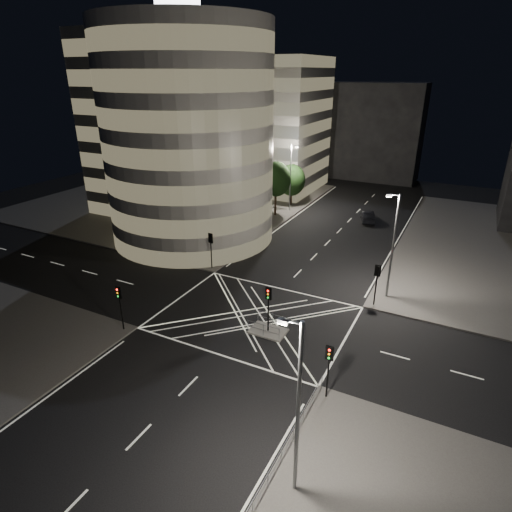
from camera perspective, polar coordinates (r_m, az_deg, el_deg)
The scene contains 24 objects.
ground at distance 37.91m, azimuth -0.14°, elevation -8.20°, with size 120.00×120.00×0.00m, color black.
sidewalk_far_left at distance 73.57m, azimuth -10.74°, elevation 7.40°, with size 42.00×42.00×0.15m, color #4E4B49.
central_island at distance 35.99m, azimuth 1.62°, elevation -9.97°, with size 3.00×2.00×0.15m, color slate.
office_tower_curved at distance 59.70m, azimuth -10.05°, elevation 16.13°, with size 30.00×29.00×27.20m.
office_block_rear at distance 80.17m, azimuth -0.39°, elevation 17.17°, with size 24.00×16.00×22.00m, color gray.
building_far_end at distance 89.37m, azimuth 15.36°, elevation 15.64°, with size 18.00×8.00×18.00m, color black.
tree_a at distance 47.91m, azimuth -6.41°, elevation 4.62°, with size 4.29×4.29×6.88m.
tree_b at distance 52.59m, azimuth -2.86°, elevation 7.13°, with size 4.77×4.77×7.75m.
tree_c at distance 57.78m, azimuth 0.14°, elevation 8.23°, with size 4.27×4.27×7.06m.
tree_d at distance 62.83m, azimuth 2.66°, elevation 10.20°, with size 4.41×4.41×7.93m.
tree_e at distance 68.51m, azimuth 4.77°, elevation 10.05°, with size 4.32×4.32×6.47m.
traffic_signal_fl at distance 45.87m, azimuth -6.04°, elevation 1.58°, with size 0.55×0.22×4.00m.
traffic_signal_nl at distance 36.39m, azimuth -17.73°, elevation -5.59°, with size 0.55×0.22×4.00m.
traffic_signal_fr at distance 39.79m, azimuth 15.82°, elevation -2.77°, with size 0.55×0.22×4.00m.
traffic_signal_nr at distance 28.34m, azimuth 9.70°, elevation -13.75°, with size 0.55×0.22×4.00m.
traffic_signal_island at distance 34.51m, azimuth 1.67°, elevation -6.04°, with size 0.55×0.22×4.00m.
street_lamp_left_near at distance 49.48m, azimuth -3.52°, elevation 6.53°, with size 1.25×0.25×10.00m.
street_lamp_left_far at distance 65.10m, azimuth 4.65°, elevation 10.62°, with size 1.25×0.25×10.00m.
street_lamp_right_far at distance 40.68m, azimuth 17.76°, elevation 1.62°, with size 1.25×0.25×10.00m.
street_lamp_right_near at distance 21.22m, azimuth 5.50°, elevation -19.24°, with size 1.25×0.25×10.00m.
railing_near_right at distance 26.15m, azimuth 4.20°, elevation -23.85°, with size 0.06×11.70×1.10m, color slate.
railing_island_south at distance 34.97m, azimuth 0.98°, elevation -9.85°, with size 2.80×0.06×1.10m, color slate.
railing_island_north at distance 36.34m, azimuth 2.25°, elevation -8.45°, with size 2.80×0.06×1.10m, color slate.
sedan at distance 63.59m, azimuth 14.61°, elevation 5.17°, with size 1.64×4.72×1.55m, color black.
Camera 1 is at (14.80, -28.69, 19.88)m, focal length 30.00 mm.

